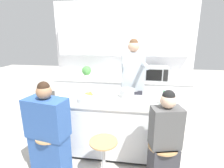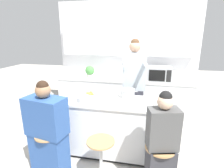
% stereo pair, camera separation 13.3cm
% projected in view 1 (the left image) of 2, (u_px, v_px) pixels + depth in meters
% --- Properties ---
extents(ground_plane, '(16.00, 16.00, 0.00)m').
position_uv_depth(ground_plane, '(111.00, 151.00, 2.98)').
color(ground_plane, '#B2ADA3').
extents(wall_back, '(3.35, 0.22, 2.70)m').
position_uv_depth(wall_back, '(122.00, 51.00, 4.22)').
color(wall_back, white).
rests_on(wall_back, ground_plane).
extents(back_counter, '(3.12, 0.61, 0.93)m').
position_uv_depth(back_counter, '(121.00, 97.00, 4.23)').
color(back_counter, silver).
rests_on(back_counter, ground_plane).
extents(kitchen_island, '(1.82, 0.65, 0.93)m').
position_uv_depth(kitchen_island, '(111.00, 127.00, 2.86)').
color(kitchen_island, black).
rests_on(kitchen_island, ground_plane).
extents(bar_stool_leftmost, '(0.38, 0.38, 0.63)m').
position_uv_depth(bar_stool_leftmost, '(51.00, 155.00, 2.38)').
color(bar_stool_leftmost, tan).
rests_on(bar_stool_leftmost, ground_plane).
extents(bar_stool_center, '(0.38, 0.38, 0.63)m').
position_uv_depth(bar_stool_center, '(104.00, 161.00, 2.27)').
color(bar_stool_center, tan).
rests_on(bar_stool_center, ground_plane).
extents(bar_stool_rightmost, '(0.38, 0.38, 0.63)m').
position_uv_depth(bar_stool_rightmost, '(161.00, 166.00, 2.18)').
color(bar_stool_rightmost, tan).
rests_on(bar_stool_rightmost, ground_plane).
extents(person_cooking, '(0.47, 0.63, 1.86)m').
position_uv_depth(person_cooking, '(132.00, 91.00, 3.19)').
color(person_cooking, '#383842').
rests_on(person_cooking, ground_plane).
extents(person_wrapped_blanket, '(0.57, 0.38, 1.37)m').
position_uv_depth(person_wrapped_blanket, '(49.00, 135.00, 2.31)').
color(person_wrapped_blanket, '#2D5193').
rests_on(person_wrapped_blanket, ground_plane).
extents(person_seated_near, '(0.39, 0.33, 1.33)m').
position_uv_depth(person_seated_near, '(164.00, 147.00, 2.10)').
color(person_seated_near, '#333338').
rests_on(person_seated_near, ground_plane).
extents(cooking_pot, '(0.32, 0.24, 0.15)m').
position_uv_depth(cooking_pot, '(127.00, 93.00, 2.85)').
color(cooking_pot, '#B7BABC').
rests_on(cooking_pot, kitchen_island).
extents(fruit_bowl, '(0.23, 0.23, 0.08)m').
position_uv_depth(fruit_bowl, '(84.00, 100.00, 2.65)').
color(fruit_bowl, '#B7BABC').
rests_on(fruit_bowl, kitchen_island).
extents(mixing_bowl_steel, '(0.19, 0.19, 0.06)m').
position_uv_depth(mixing_bowl_steel, '(108.00, 100.00, 2.67)').
color(mixing_bowl_steel, white).
rests_on(mixing_bowl_steel, kitchen_island).
extents(coffee_cup_near, '(0.11, 0.08, 0.09)m').
position_uv_depth(coffee_cup_near, '(140.00, 101.00, 2.58)').
color(coffee_cup_near, white).
rests_on(coffee_cup_near, kitchen_island).
extents(banana_bunch, '(0.18, 0.13, 0.06)m').
position_uv_depth(banana_bunch, '(89.00, 94.00, 2.97)').
color(banana_bunch, yellow).
rests_on(banana_bunch, kitchen_island).
extents(juice_carton, '(0.08, 0.08, 0.22)m').
position_uv_depth(juice_carton, '(166.00, 98.00, 2.54)').
color(juice_carton, '#38844C').
rests_on(juice_carton, kitchen_island).
extents(microwave, '(0.54, 0.39, 0.32)m').
position_uv_depth(microwave, '(156.00, 73.00, 3.92)').
color(microwave, '#B2B5B7').
rests_on(microwave, back_counter).
extents(potted_plant, '(0.22, 0.22, 0.28)m').
position_uv_depth(potted_plant, '(87.00, 71.00, 4.19)').
color(potted_plant, beige).
rests_on(potted_plant, back_counter).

